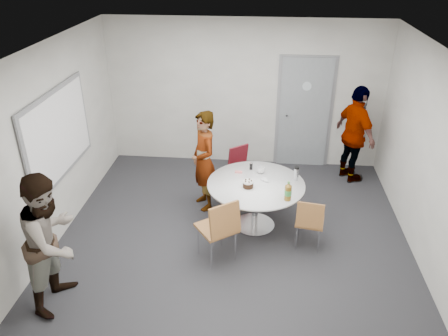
# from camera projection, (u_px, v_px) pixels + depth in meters

# --- Properties ---
(floor) EXTENTS (5.00, 5.00, 0.00)m
(floor) POSITION_uv_depth(u_px,v_px,m) (233.00, 237.00, 6.35)
(floor) COLOR #232428
(floor) RESTS_ON ground
(ceiling) EXTENTS (5.00, 5.00, 0.00)m
(ceiling) POSITION_uv_depth(u_px,v_px,m) (236.00, 50.00, 5.09)
(ceiling) COLOR silver
(ceiling) RESTS_ON wall_back
(wall_back) EXTENTS (5.00, 0.00, 5.00)m
(wall_back) POSITION_uv_depth(u_px,v_px,m) (245.00, 94.00, 7.92)
(wall_back) COLOR #AFADA6
(wall_back) RESTS_ON floor
(wall_left) EXTENTS (0.00, 5.00, 5.00)m
(wall_left) POSITION_uv_depth(u_px,v_px,m) (51.00, 146.00, 5.93)
(wall_left) COLOR #AFADA6
(wall_left) RESTS_ON floor
(wall_right) EXTENTS (0.00, 5.00, 5.00)m
(wall_right) POSITION_uv_depth(u_px,v_px,m) (431.00, 162.00, 5.51)
(wall_right) COLOR #AFADA6
(wall_right) RESTS_ON floor
(wall_front) EXTENTS (5.00, 0.00, 5.00)m
(wall_front) POSITION_uv_depth(u_px,v_px,m) (211.00, 289.00, 3.52)
(wall_front) COLOR #AFADA6
(wall_front) RESTS_ON floor
(door) EXTENTS (1.02, 0.17, 2.12)m
(door) POSITION_uv_depth(u_px,v_px,m) (304.00, 113.00, 7.97)
(door) COLOR slate
(door) RESTS_ON wall_back
(whiteboard) EXTENTS (0.04, 1.90, 1.25)m
(whiteboard) POSITION_uv_depth(u_px,v_px,m) (59.00, 134.00, 6.06)
(whiteboard) COLOR gray
(whiteboard) RESTS_ON wall_left
(table) EXTENTS (1.41, 1.41, 1.01)m
(table) POSITION_uv_depth(u_px,v_px,m) (257.00, 190.00, 6.32)
(table) COLOR white
(table) RESTS_ON floor
(chair_near_left) EXTENTS (0.65, 0.66, 0.95)m
(chair_near_left) POSITION_uv_depth(u_px,v_px,m) (220.00, 225.00, 5.62)
(chair_near_left) COLOR brown
(chair_near_left) RESTS_ON floor
(chair_near_right) EXTENTS (0.43, 0.46, 0.79)m
(chair_near_right) POSITION_uv_depth(u_px,v_px,m) (310.00, 220.00, 5.92)
(chair_near_right) COLOR brown
(chair_near_right) RESTS_ON floor
(chair_far) EXTENTS (0.55, 0.56, 0.81)m
(chair_far) POSITION_uv_depth(u_px,v_px,m) (241.00, 165.00, 7.31)
(chair_far) COLOR #5D121B
(chair_far) RESTS_ON floor
(person_main) EXTENTS (0.62, 0.70, 1.61)m
(person_main) POSITION_uv_depth(u_px,v_px,m) (204.00, 161.00, 6.74)
(person_main) COLOR #A5C6EA
(person_main) RESTS_ON floor
(person_left) EXTENTS (0.73, 0.89, 1.69)m
(person_left) POSITION_uv_depth(u_px,v_px,m) (52.00, 241.00, 4.91)
(person_left) COLOR white
(person_left) RESTS_ON floor
(person_right) EXTENTS (0.81, 1.09, 1.73)m
(person_right) POSITION_uv_depth(u_px,v_px,m) (355.00, 135.00, 7.50)
(person_right) COLOR black
(person_right) RESTS_ON floor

